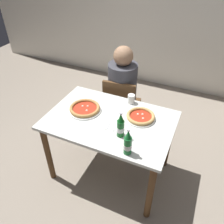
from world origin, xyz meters
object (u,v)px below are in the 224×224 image
(pizza_marinara_far, at_px, (85,109))
(napkin_with_cutlery, at_px, (112,124))
(pizza_margherita_near, at_px, (141,116))
(beer_bottle_center, at_px, (121,126))
(chair_behind_table, at_px, (121,105))
(diner_seated, at_px, (122,96))
(dining_table_main, at_px, (110,128))
(beer_bottle_left, at_px, (128,143))
(paper_cup, at_px, (131,99))

(pizza_marinara_far, bearing_deg, napkin_with_cutlery, -13.88)
(pizza_margherita_near, bearing_deg, beer_bottle_center, -105.53)
(chair_behind_table, relative_size, diner_seated, 0.70)
(chair_behind_table, distance_m, napkin_with_cutlery, 0.74)
(dining_table_main, relative_size, pizza_marinara_far, 3.64)
(dining_table_main, height_order, beer_bottle_center, beer_bottle_center)
(pizza_margherita_near, xyz_separation_m, beer_bottle_left, (0.05, -0.46, 0.08))
(chair_behind_table, bearing_deg, beer_bottle_center, 105.09)
(diner_seated, bearing_deg, beer_bottle_center, -68.94)
(beer_bottle_center, bearing_deg, paper_cup, 100.13)
(beer_bottle_left, xyz_separation_m, napkin_with_cutlery, (-0.26, 0.27, -0.10))
(dining_table_main, xyz_separation_m, beer_bottle_left, (0.31, -0.33, 0.22))
(napkin_with_cutlery, bearing_deg, chair_behind_table, 104.96)
(pizza_marinara_far, distance_m, beer_bottle_center, 0.51)
(diner_seated, bearing_deg, pizza_marinara_far, -102.87)
(pizza_marinara_far, distance_m, paper_cup, 0.49)
(pizza_margherita_near, bearing_deg, chair_behind_table, 129.44)
(napkin_with_cutlery, bearing_deg, beer_bottle_left, -46.46)
(dining_table_main, xyz_separation_m, pizza_margherita_near, (0.26, 0.13, 0.14))
(napkin_with_cutlery, bearing_deg, pizza_margherita_near, 41.22)
(dining_table_main, distance_m, beer_bottle_left, 0.50)
(chair_behind_table, distance_m, paper_cup, 0.47)
(chair_behind_table, xyz_separation_m, beer_bottle_center, (0.31, -0.78, 0.37))
(diner_seated, distance_m, napkin_with_cutlery, 0.76)
(pizza_margherita_near, distance_m, beer_bottle_left, 0.47)
(pizza_marinara_far, relative_size, beer_bottle_left, 1.33)
(beer_bottle_left, xyz_separation_m, paper_cup, (-0.22, 0.67, -0.06))
(diner_seated, relative_size, paper_cup, 12.73)
(chair_behind_table, height_order, diner_seated, diner_seated)
(diner_seated, bearing_deg, pizza_margherita_near, -52.75)
(chair_behind_table, height_order, beer_bottle_left, beer_bottle_left)
(beer_bottle_left, bearing_deg, pizza_marinara_far, 148.96)
(chair_behind_table, height_order, beer_bottle_center, beer_bottle_center)
(dining_table_main, height_order, paper_cup, paper_cup)
(beer_bottle_center, bearing_deg, chair_behind_table, 111.76)
(chair_behind_table, bearing_deg, pizza_margherita_near, 122.77)
(chair_behind_table, relative_size, beer_bottle_left, 3.44)
(dining_table_main, bearing_deg, beer_bottle_left, -47.18)
(dining_table_main, bearing_deg, diner_seated, 102.05)
(diner_seated, bearing_deg, napkin_with_cutlery, -75.43)
(dining_table_main, xyz_separation_m, napkin_with_cutlery, (0.05, -0.06, 0.12))
(pizza_marinara_far, xyz_separation_m, beer_bottle_left, (0.59, -0.36, 0.08))
(beer_bottle_center, bearing_deg, diner_seated, 111.06)
(beer_bottle_left, bearing_deg, paper_cup, 108.12)
(dining_table_main, relative_size, beer_bottle_left, 4.86)
(napkin_with_cutlery, bearing_deg, dining_table_main, 129.02)
(paper_cup, bearing_deg, beer_bottle_left, -71.88)
(chair_behind_table, bearing_deg, beer_bottle_left, 108.34)
(pizza_marinara_far, xyz_separation_m, napkin_with_cutlery, (0.33, -0.08, -0.02))
(dining_table_main, distance_m, pizza_marinara_far, 0.32)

